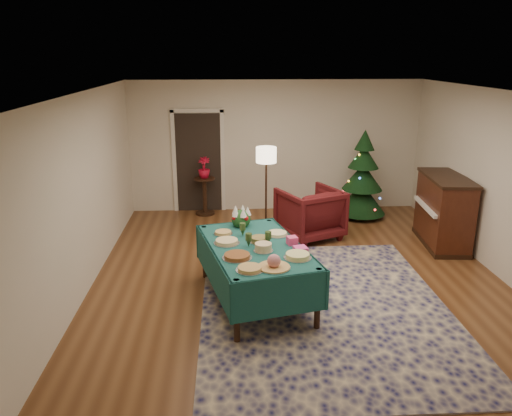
{
  "coord_description": "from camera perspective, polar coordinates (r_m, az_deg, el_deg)",
  "views": [
    {
      "loc": [
        -1.04,
        -6.72,
        3.2
      ],
      "look_at": [
        -0.6,
        0.32,
        1.01
      ],
      "focal_mm": 35.0,
      "sensor_mm": 36.0,
      "label": 1
    }
  ],
  "objects": [
    {
      "name": "side_table",
      "position": [
        10.32,
        -5.87,
        1.3
      ],
      "size": [
        0.43,
        0.43,
        0.77
      ],
      "color": "black",
      "rests_on": "ground"
    },
    {
      "name": "centerpiece",
      "position": [
        7.21,
        -1.72,
        -1.03
      ],
      "size": [
        0.29,
        0.29,
        0.33
      ],
      "color": "#1E4C1E",
      "rests_on": "buffet_table"
    },
    {
      "name": "christmas_tree",
      "position": [
        10.22,
        12.07,
        3.31
      ],
      "size": [
        1.3,
        1.3,
        1.78
      ],
      "color": "black",
      "rests_on": "ground"
    },
    {
      "name": "napkin_stack",
      "position": [
        6.41,
        5.11,
        -4.63
      ],
      "size": [
        0.19,
        0.19,
        0.04
      ],
      "primitive_type": "cube",
      "rotation": [
        0.0,
        0.0,
        0.23
      ],
      "color": "#FA459B",
      "rests_on": "buffet_table"
    },
    {
      "name": "goblet_0",
      "position": [
        6.84,
        -1.53,
        -2.42
      ],
      "size": [
        0.08,
        0.08,
        0.19
      ],
      "color": "#2D471E",
      "rests_on": "buffet_table"
    },
    {
      "name": "platter_3",
      "position": [
        6.14,
        -2.18,
        -5.53
      ],
      "size": [
        0.37,
        0.37,
        0.06
      ],
      "color": "silver",
      "rests_on": "buffet_table"
    },
    {
      "name": "platter_2",
      "position": [
        6.15,
        4.78,
        -5.49
      ],
      "size": [
        0.34,
        0.34,
        0.07
      ],
      "color": "silver",
      "rests_on": "buffet_table"
    },
    {
      "name": "platter_4",
      "position": [
        6.33,
        0.84,
        -4.54
      ],
      "size": [
        0.25,
        0.25,
        0.11
      ],
      "color": "silver",
      "rests_on": "buffet_table"
    },
    {
      "name": "piano",
      "position": [
        9.15,
        20.63,
        -0.4
      ],
      "size": [
        0.79,
        1.46,
        1.22
      ],
      "color": "black",
      "rests_on": "ground"
    },
    {
      "name": "doorway",
      "position": [
        10.43,
        -6.59,
        5.52
      ],
      "size": [
        1.08,
        0.04,
        2.16
      ],
      "color": "black",
      "rests_on": "ground"
    },
    {
      "name": "platter_8",
      "position": [
        6.94,
        -3.77,
        -2.84
      ],
      "size": [
        0.26,
        0.26,
        0.04
      ],
      "color": "silver",
      "rests_on": "buffet_table"
    },
    {
      "name": "platter_1",
      "position": [
        5.85,
        2.06,
        -6.31
      ],
      "size": [
        0.39,
        0.39,
        0.17
      ],
      "color": "silver",
      "rests_on": "buffet_table"
    },
    {
      "name": "rug",
      "position": [
        6.76,
        7.8,
        -11.08
      ],
      "size": [
        3.22,
        4.21,
        0.02
      ],
      "primitive_type": "cube",
      "rotation": [
        0.0,
        0.0,
        -0.0
      ],
      "color": "#121343",
      "rests_on": "ground"
    },
    {
      "name": "floor_lamp",
      "position": [
        9.21,
        1.18,
        5.52
      ],
      "size": [
        0.38,
        0.38,
        1.56
      ],
      "color": "#A57F3F",
      "rests_on": "ground"
    },
    {
      "name": "platter_7",
      "position": [
        6.9,
        2.43,
        -2.96
      ],
      "size": [
        0.31,
        0.31,
        0.04
      ],
      "color": "silver",
      "rests_on": "buffet_table"
    },
    {
      "name": "platter_0",
      "position": [
        5.8,
        -0.73,
        -6.96
      ],
      "size": [
        0.33,
        0.33,
        0.05
      ],
      "color": "silver",
      "rests_on": "buffet_table"
    },
    {
      "name": "platter_5",
      "position": [
        6.6,
        -3.36,
        -3.87
      ],
      "size": [
        0.35,
        0.35,
        0.06
      ],
      "color": "silver",
      "rests_on": "buffet_table"
    },
    {
      "name": "goblet_2",
      "position": [
        6.46,
        -0.85,
        -3.64
      ],
      "size": [
        0.08,
        0.08,
        0.19
      ],
      "color": "#2D471E",
      "rests_on": "buffet_table"
    },
    {
      "name": "armchair",
      "position": [
        8.98,
        6.18,
        -0.31
      ],
      "size": [
        1.26,
        1.23,
        1.0
      ],
      "primitive_type": "imported",
      "rotation": [
        0.0,
        0.0,
        3.56
      ],
      "color": "#4C1012",
      "rests_on": "ground"
    },
    {
      "name": "potted_plant",
      "position": [
        10.19,
        -5.95,
        4.1
      ],
      "size": [
        0.24,
        0.43,
        0.24
      ],
      "primitive_type": "imported",
      "color": "#B40C26",
      "rests_on": "side_table"
    },
    {
      "name": "room_shell",
      "position": [
        7.05,
        5.06,
        1.98
      ],
      "size": [
        7.0,
        7.0,
        7.0
      ],
      "color": "#593319",
      "rests_on": "ground"
    },
    {
      "name": "buffet_table",
      "position": [
        6.6,
        -0.1,
        -5.59
      ],
      "size": [
        1.64,
        2.27,
        0.8
      ],
      "color": "black",
      "rests_on": "ground"
    },
    {
      "name": "goblet_1",
      "position": [
        6.52,
        1.4,
        -3.43
      ],
      "size": [
        0.08,
        0.08,
        0.19
      ],
      "color": "#2D471E",
      "rests_on": "buffet_table"
    },
    {
      "name": "gift_box",
      "position": [
        6.58,
        4.15,
        -3.73
      ],
      "size": [
        0.15,
        0.15,
        0.11
      ],
      "primitive_type": "cube",
      "rotation": [
        0.0,
        0.0,
        0.23
      ],
      "color": "#F4437B",
      "rests_on": "buffet_table"
    },
    {
      "name": "platter_6",
      "position": [
        6.63,
        0.42,
        -3.65
      ],
      "size": [
        0.27,
        0.27,
        0.08
      ],
      "color": "silver",
      "rests_on": "buffet_table"
    }
  ]
}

